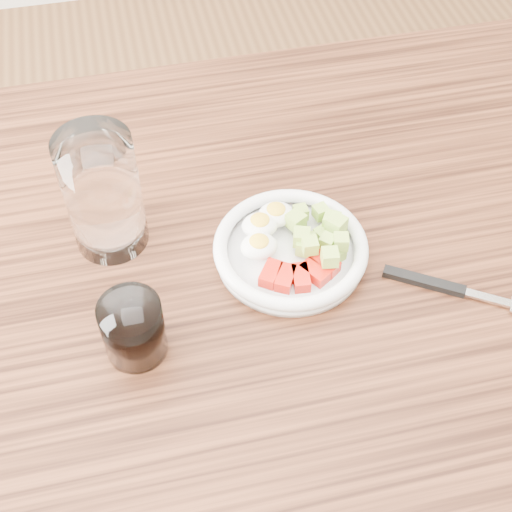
{
  "coord_description": "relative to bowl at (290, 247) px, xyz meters",
  "views": [
    {
      "loc": [
        -0.13,
        -0.51,
        1.46
      ],
      "look_at": [
        -0.01,
        0.01,
        0.8
      ],
      "focal_mm": 50.0,
      "sensor_mm": 36.0,
      "label": 1
    }
  ],
  "objects": [
    {
      "name": "fork",
      "position": [
        0.17,
        -0.09,
        -0.01
      ],
      "size": [
        0.18,
        0.12,
        0.01
      ],
      "color": "black",
      "rests_on": "dining_table"
    },
    {
      "name": "bowl",
      "position": [
        0.0,
        0.0,
        0.0
      ],
      "size": [
        0.19,
        0.19,
        0.05
      ],
      "color": "white",
      "rests_on": "dining_table"
    },
    {
      "name": "dining_table",
      "position": [
        -0.04,
        -0.02,
        -0.12
      ],
      "size": [
        1.5,
        0.9,
        0.77
      ],
      "color": "brown",
      "rests_on": "ground"
    },
    {
      "name": "ground",
      "position": [
        -0.04,
        -0.02,
        -0.79
      ],
      "size": [
        4.0,
        4.0,
        0.0
      ],
      "primitive_type": "plane",
      "color": "brown",
      "rests_on": "ground"
    },
    {
      "name": "water_glass",
      "position": [
        -0.21,
        0.08,
        0.06
      ],
      "size": [
        0.09,
        0.09,
        0.16
      ],
      "primitive_type": "cylinder",
      "color": "white",
      "rests_on": "dining_table"
    },
    {
      "name": "coffee_glass",
      "position": [
        -0.2,
        -0.09,
        0.02
      ],
      "size": [
        0.07,
        0.07,
        0.08
      ],
      "color": "white",
      "rests_on": "dining_table"
    }
  ]
}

